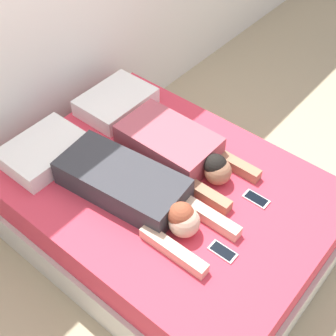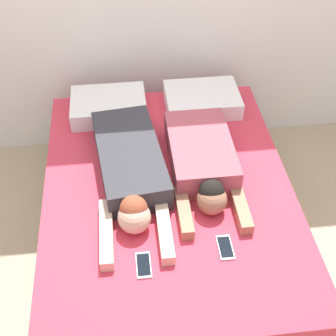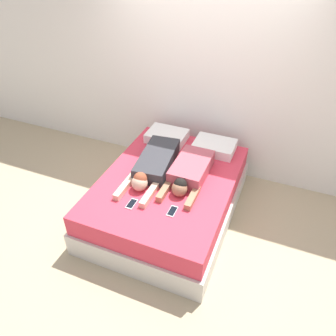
{
  "view_description": "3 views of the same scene",
  "coord_description": "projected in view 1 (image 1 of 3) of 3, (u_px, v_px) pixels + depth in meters",
  "views": [
    {
      "loc": [
        -1.48,
        -1.23,
        2.72
      ],
      "look_at": [
        0.0,
        0.0,
        0.7
      ],
      "focal_mm": 50.0,
      "sensor_mm": 36.0,
      "label": 1
    },
    {
      "loc": [
        -0.22,
        -1.93,
        2.55
      ],
      "look_at": [
        0.0,
        0.0,
        0.7
      ],
      "focal_mm": 50.0,
      "sensor_mm": 36.0,
      "label": 2
    },
    {
      "loc": [
        1.12,
        -2.72,
        2.92
      ],
      "look_at": [
        0.0,
        0.0,
        0.7
      ],
      "focal_mm": 35.0,
      "sensor_mm": 36.0,
      "label": 3
    }
  ],
  "objects": [
    {
      "name": "cell_phone_left",
      "position": [
        223.0,
        252.0,
        2.55
      ],
      "size": [
        0.08,
        0.16,
        0.01
      ],
      "color": "silver",
      "rests_on": "bed"
    },
    {
      "name": "ground_plane",
      "position": [
        168.0,
        237.0,
        3.3
      ],
      "size": [
        12.0,
        12.0,
        0.0
      ],
      "primitive_type": "plane",
      "color": "tan"
    },
    {
      "name": "person_right",
      "position": [
        179.0,
        148.0,
        2.99
      ],
      "size": [
        0.39,
        0.91,
        0.2
      ],
      "color": "#B24C59",
      "rests_on": "bed"
    },
    {
      "name": "pillow_head_right",
      "position": [
        116.0,
        102.0,
        3.36
      ],
      "size": [
        0.52,
        0.38,
        0.12
      ],
      "color": "white",
      "rests_on": "bed"
    },
    {
      "name": "person_left",
      "position": [
        135.0,
        190.0,
        2.75
      ],
      "size": [
        0.45,
        1.15,
        0.21
      ],
      "color": "#333338",
      "rests_on": "bed"
    },
    {
      "name": "cell_phone_right",
      "position": [
        256.0,
        199.0,
        2.81
      ],
      "size": [
        0.08,
        0.16,
        0.01
      ],
      "color": "silver",
      "rests_on": "bed"
    },
    {
      "name": "wall_back",
      "position": [
        23.0,
        13.0,
        2.87
      ],
      "size": [
        12.0,
        0.06,
        2.6
      ],
      "color": "white",
      "rests_on": "ground_plane"
    },
    {
      "name": "pillow_head_left",
      "position": [
        45.0,
        151.0,
        3.01
      ],
      "size": [
        0.52,
        0.38,
        0.12
      ],
      "color": "white",
      "rests_on": "bed"
    },
    {
      "name": "bed",
      "position": [
        168.0,
        213.0,
        3.1
      ],
      "size": [
        1.53,
        2.03,
        0.55
      ],
      "color": "beige",
      "rests_on": "ground_plane"
    }
  ]
}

